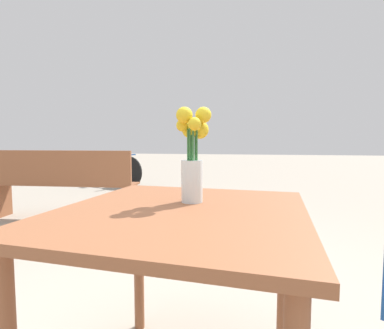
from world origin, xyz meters
The scene contains 4 objects.
table_front centered at (0.00, 0.00, 0.63)m, with size 0.90×0.96×0.73m.
flower_vase centered at (0.02, 0.12, 0.90)m, with size 0.13×0.14×0.36m.
bench_near centered at (-1.98, 2.22, 0.47)m, with size 1.84×0.48×0.85m.
bicycle centered at (-2.59, 4.99, 0.33)m, with size 1.47×0.65×0.73m.
Camera 1 is at (0.22, -0.99, 0.96)m, focal length 28.00 mm.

